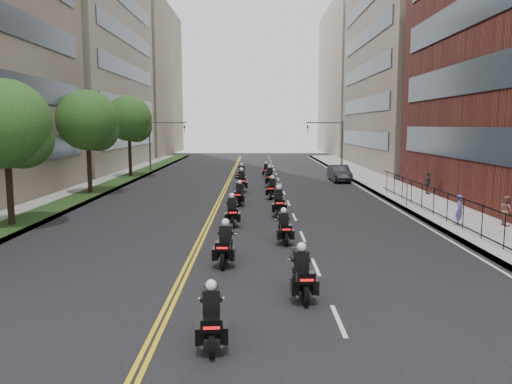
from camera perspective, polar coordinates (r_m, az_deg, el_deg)
ground at (r=13.59m, az=-4.47°, el=-14.46°), size 160.00×160.00×0.00m
sidewalk_right at (r=39.45m, az=16.10°, el=0.01°), size 4.00×90.00×0.15m
sidewalk_left at (r=40.06m, az=-19.03°, el=0.00°), size 4.00×90.00×0.15m
grass_strip at (r=39.79m, az=-17.94°, el=0.14°), size 2.00×90.00×0.04m
building_right_tan at (r=64.68m, az=19.14°, el=16.03°), size 15.11×28.00×30.00m
building_right_far at (r=93.18m, az=12.93°, el=12.30°), size 15.00×28.00×26.00m
building_left_mid at (r=65.85m, az=-21.55°, el=17.53°), size 16.11×28.00×34.00m
building_left_far at (r=93.76m, az=-14.62°, el=12.22°), size 16.00×28.00×26.00m
iron_fence at (r=26.84m, az=21.79°, el=-1.92°), size 0.05×28.00×1.50m
street_trees at (r=33.41m, az=-21.41°, el=7.16°), size 4.40×38.40×7.98m
traffic_signal_right at (r=55.23m, az=8.86°, el=6.08°), size 4.09×0.20×5.60m
traffic_signal_left at (r=55.58m, az=-11.08°, el=6.04°), size 4.09×0.20×5.60m
motorcycle_0 at (r=12.03m, az=-5.11°, el=-14.35°), size 0.57×2.08×1.54m
motorcycle_1 at (r=15.08m, az=5.27°, el=-9.57°), size 0.55×2.24×1.65m
motorcycle_2 at (r=18.54m, az=-3.54°, el=-6.23°), size 0.56×2.29×1.69m
motorcycle_3 at (r=21.85m, az=3.22°, el=-4.25°), size 0.54×2.09×1.55m
motorcycle_4 at (r=25.56m, az=-2.76°, el=-2.39°), size 0.61×2.27×1.67m
motorcycle_5 at (r=28.32m, az=2.61°, el=-1.34°), size 0.55×2.37×1.75m
motorcycle_6 at (r=31.98m, az=-1.89°, el=-0.40°), size 0.62×2.19×1.62m
motorcycle_7 at (r=35.01m, az=1.85°, el=0.31°), size 0.67×2.21×1.63m
motorcycle_8 at (r=38.71m, az=-1.66°, el=1.15°), size 0.60×2.53×1.86m
motorcycle_9 at (r=41.68m, az=1.57°, el=1.60°), size 0.59×2.50×1.84m
motorcycle_10 at (r=45.09m, az=-1.70°, el=1.99°), size 0.69×2.32×1.71m
motorcycle_11 at (r=49.04m, az=1.15°, el=2.38°), size 0.50×2.12×1.57m
parked_sedan at (r=46.30m, az=9.52°, el=2.13°), size 1.69×4.56×1.49m
pedestrian_a at (r=26.85m, az=22.25°, el=-1.92°), size 0.54×0.65×1.53m
pedestrian_b at (r=27.71m, az=26.73°, el=-1.92°), size 0.60×0.75×1.49m
pedestrian_c at (r=38.18m, az=19.02°, el=0.98°), size 0.71×1.03×1.62m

